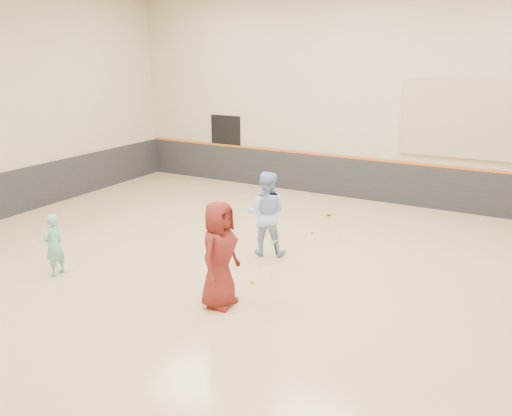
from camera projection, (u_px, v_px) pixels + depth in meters
The scene contains 14 objects.
room at pixel (261, 232), 9.63m from camera, with size 15.04×12.04×6.22m.
wainscot_back at pixel (356, 179), 14.71m from camera, with size 14.90×0.04×1.20m, color #232326.
wainscot_left at pixel (10, 194), 13.10m from camera, with size 0.04×11.90×1.20m, color #232326.
accent_stripe at pixel (357, 158), 14.52m from camera, with size 14.90×0.03×0.06m, color #D85914.
acoustic_panel at pixel (465, 120), 12.86m from camera, with size 3.20×0.08×2.00m, color tan.
doorway at pixel (226, 149), 16.62m from camera, with size 1.10×0.05×2.20m, color black.
girl at pixel (54, 245), 9.53m from camera, with size 0.45×0.30×1.24m, color #66B1AA.
instructor at pixel (266, 213), 10.49m from camera, with size 0.88×0.68×1.81m, color #9AB8EF.
young_man at pixel (219, 254), 8.28m from camera, with size 0.90×0.59×1.84m, color maroon.
held_racket at pixel (273, 235), 10.28m from camera, with size 0.40×0.40×0.58m, color #A5C32A, non-canonical shape.
spare_racket at pixel (325, 211), 13.35m from camera, with size 0.74×0.74×0.18m, color #ACD92F, non-canonical shape.
ball_under_racket at pixel (252, 282), 9.33m from camera, with size 0.07×0.07×0.07m, color gold.
ball_in_hand at pixel (219, 244), 8.01m from camera, with size 0.07×0.07×0.07m, color #B8CD2F.
ball_beside_spare at pixel (312, 232), 11.93m from camera, with size 0.07×0.07×0.07m, color #B4D130.
Camera 1 is at (4.23, -8.02, 4.10)m, focal length 35.00 mm.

